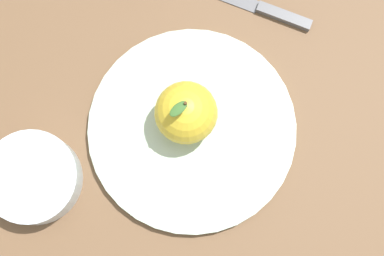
{
  "coord_description": "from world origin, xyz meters",
  "views": [
    {
      "loc": [
        0.11,
        0.12,
        0.74
      ],
      "look_at": [
        0.03,
        0.01,
        0.02
      ],
      "focal_mm": 54.02,
      "sensor_mm": 36.0,
      "label": 1
    }
  ],
  "objects_px": {
    "knife": "(250,4)",
    "apple": "(186,113)",
    "dinner_plate": "(192,130)",
    "side_bowl": "(33,178)"
  },
  "relations": [
    {
      "from": "knife",
      "to": "apple",
      "type": "bearing_deg",
      "value": 25.88
    },
    {
      "from": "apple",
      "to": "knife",
      "type": "bearing_deg",
      "value": -154.12
    },
    {
      "from": "dinner_plate",
      "to": "apple",
      "type": "xyz_separation_m",
      "value": [
        -0.0,
        -0.01,
        0.05
      ]
    },
    {
      "from": "dinner_plate",
      "to": "knife",
      "type": "xyz_separation_m",
      "value": [
        -0.17,
        -0.09,
        -0.01
      ]
    },
    {
      "from": "dinner_plate",
      "to": "apple",
      "type": "bearing_deg",
      "value": -96.04
    },
    {
      "from": "apple",
      "to": "side_bowl",
      "type": "bearing_deg",
      "value": -14.5
    },
    {
      "from": "side_bowl",
      "to": "knife",
      "type": "xyz_separation_m",
      "value": [
        -0.36,
        -0.03,
        -0.02
      ]
    },
    {
      "from": "apple",
      "to": "knife",
      "type": "distance_m",
      "value": 0.19
    },
    {
      "from": "dinner_plate",
      "to": "side_bowl",
      "type": "bearing_deg",
      "value": -18.28
    },
    {
      "from": "side_bowl",
      "to": "knife",
      "type": "height_order",
      "value": "side_bowl"
    }
  ]
}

